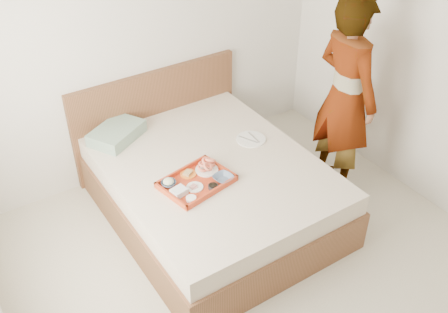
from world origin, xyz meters
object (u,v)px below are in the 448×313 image
tray (197,181)px  dinner_plate (251,139)px  bed (212,190)px  person (345,97)px

tray → dinner_plate: (0.70, 0.26, -0.02)m
bed → dinner_plate: (0.47, 0.12, 0.27)m
bed → person: size_ratio=1.12×
dinner_plate → tray: bearing=-159.3°
dinner_plate → bed: bearing=-165.9°
bed → dinner_plate: size_ratio=7.86×
tray → dinner_plate: bearing=10.0°
tray → person: person is taller
bed → tray: (-0.23, -0.15, 0.29)m
tray → person: (1.40, -0.09, 0.34)m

